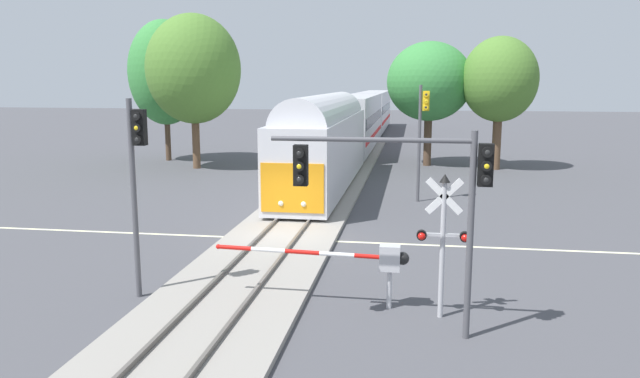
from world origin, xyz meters
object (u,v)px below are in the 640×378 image
object	(u,v)px
commuter_train	(357,120)
traffic_signal_median	(136,167)
crossing_gate_near	(369,259)
traffic_signal_near_right	(410,182)
pine_left_background	(165,73)
traffic_signal_far_side	(422,125)
elm_centre_background	(429,82)
oak_behind_train	(193,69)
oak_far_right	(500,80)
crossing_signal_mast	(443,231)

from	to	relation	value
commuter_train	traffic_signal_median	bearing A→B (deg)	-93.80
crossing_gate_near	traffic_signal_median	size ratio (longest dim) A/B	0.95
traffic_signal_near_right	pine_left_background	size ratio (longest dim) A/B	0.48
crossing_gate_near	commuter_train	bearing A→B (deg)	95.93
traffic_signal_far_side	elm_centre_background	bearing A→B (deg)	87.64
traffic_signal_near_right	crossing_gate_near	bearing A→B (deg)	122.03
traffic_signal_near_right	elm_centre_background	xyz separation A→B (m)	(1.01, 31.24, 2.32)
traffic_signal_median	oak_behind_train	bearing A→B (deg)	106.92
oak_far_right	elm_centre_background	distance (m)	4.97
traffic_signal_median	elm_centre_background	distance (m)	31.05
oak_behind_train	pine_left_background	bearing A→B (deg)	133.98
commuter_train	crossing_gate_near	world-z (taller)	commuter_train
traffic_signal_far_side	oak_far_right	bearing A→B (deg)	67.14
traffic_signal_near_right	traffic_signal_median	world-z (taller)	traffic_signal_median
commuter_train	traffic_signal_far_side	bearing A→B (deg)	-76.55
commuter_train	oak_behind_train	size ratio (longest dim) A/B	5.80
crossing_signal_mast	traffic_signal_far_side	world-z (taller)	traffic_signal_far_side
commuter_train	crossing_signal_mast	world-z (taller)	commuter_train
oak_far_right	traffic_signal_near_right	bearing A→B (deg)	-100.96
crossing_gate_near	elm_centre_background	distance (m)	29.97
crossing_signal_mast	elm_centre_background	xyz separation A→B (m)	(0.14, 29.98, 3.80)
crossing_signal_mast	traffic_signal_median	world-z (taller)	traffic_signal_median
crossing_signal_mast	traffic_signal_far_side	xyz separation A→B (m)	(-0.44, 15.94, 1.66)
traffic_signal_median	traffic_signal_far_side	bearing A→B (deg)	62.79
oak_far_right	traffic_signal_median	bearing A→B (deg)	-115.30
crossing_gate_near	oak_far_right	xyz separation A→B (m)	(6.88, 28.23, 4.90)
commuter_train	traffic_signal_far_side	world-z (taller)	traffic_signal_far_side
oak_far_right	crossing_signal_mast	bearing A→B (deg)	-99.76
crossing_signal_mast	pine_left_background	xyz separation A→B (m)	(-20.11, 29.84, 4.49)
commuter_train	elm_centre_background	world-z (taller)	elm_centre_background
elm_centre_background	traffic_signal_far_side	bearing A→B (deg)	-92.36
commuter_train	crossing_gate_near	bearing A→B (deg)	-84.07
crossing_signal_mast	elm_centre_background	world-z (taller)	elm_centre_background
traffic_signal_near_right	oak_far_right	size ratio (longest dim) A/B	0.57
commuter_train	oak_behind_train	distance (m)	17.20
oak_behind_train	pine_left_background	size ratio (longest dim) A/B	1.00
oak_behind_train	elm_centre_background	size ratio (longest dim) A/B	1.20
crossing_gate_near	oak_behind_train	xyz separation A→B (m)	(-14.37, 25.46, 5.63)
traffic_signal_near_right	pine_left_background	bearing A→B (deg)	121.74
traffic_signal_near_right	oak_behind_train	distance (m)	31.42
traffic_signal_far_side	oak_far_right	distance (m)	14.01
traffic_signal_near_right	elm_centre_background	bearing A→B (deg)	88.15
traffic_signal_far_side	elm_centre_background	distance (m)	14.21
traffic_signal_median	oak_far_right	world-z (taller)	oak_far_right
traffic_signal_far_side	oak_behind_train	size ratio (longest dim) A/B	0.55
pine_left_background	oak_behind_train	bearing A→B (deg)	-46.02
oak_far_right	pine_left_background	bearing A→B (deg)	177.35
oak_far_right	pine_left_background	size ratio (longest dim) A/B	0.85
oak_behind_train	oak_far_right	xyz separation A→B (m)	(21.25, 2.77, -0.74)
crossing_gate_near	pine_left_background	distance (m)	34.97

